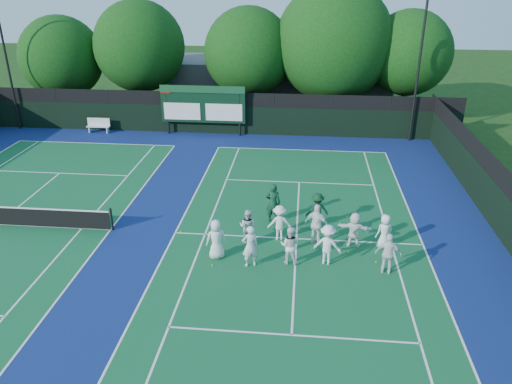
{
  "coord_description": "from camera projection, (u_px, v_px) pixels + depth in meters",
  "views": [
    {
      "loc": [
        0.11,
        -18.4,
        10.97
      ],
      "look_at": [
        -2.0,
        3.0,
        1.3
      ],
      "focal_mm": 35.0,
      "sensor_mm": 36.0,
      "label": 1
    }
  ],
  "objects": [
    {
      "name": "tree_c",
      "position": [
        251.0,
        55.0,
        37.25
      ],
      "size": [
        6.64,
        6.64,
        8.57
      ],
      "color": "black",
      "rests_on": "ground"
    },
    {
      "name": "player_back_1",
      "position": [
        279.0,
        223.0,
        21.78
      ],
      "size": [
        1.14,
        0.77,
        1.62
      ],
      "primitive_type": "imported",
      "rotation": [
        0.0,
        0.0,
        3.32
      ],
      "color": "white",
      "rests_on": "ground"
    },
    {
      "name": "coach_right",
      "position": [
        317.0,
        210.0,
        22.85
      ],
      "size": [
        1.21,
        0.92,
        1.67
      ],
      "primitive_type": "imported",
      "rotation": [
        0.0,
        0.0,
        3.45
      ],
      "color": "#0E341A",
      "rests_on": "ground"
    },
    {
      "name": "player_front_4",
      "position": [
        388.0,
        254.0,
        19.32
      ],
      "size": [
        1.07,
        0.59,
        1.72
      ],
      "primitive_type": "imported",
      "rotation": [
        0.0,
        0.0,
        2.96
      ],
      "color": "white",
      "rests_on": "ground"
    },
    {
      "name": "player_front_0",
      "position": [
        216.0,
        239.0,
        20.36
      ],
      "size": [
        0.97,
        0.78,
        1.71
      ],
      "primitive_type": "imported",
      "rotation": [
        0.0,
        0.0,
        3.46
      ],
      "color": "white",
      "rests_on": "ground"
    },
    {
      "name": "player_back_4",
      "position": [
        385.0,
        231.0,
        21.14
      ],
      "size": [
        0.89,
        0.75,
        1.54
      ],
      "primitive_type": "imported",
      "rotation": [
        0.0,
        0.0,
        3.56
      ],
      "color": "white",
      "rests_on": "ground"
    },
    {
      "name": "clubhouse",
      "position": [
        280.0,
        84.0,
        42.35
      ],
      "size": [
        18.0,
        6.0,
        4.0
      ],
      "primitive_type": "cube",
      "color": "#55565A",
      "rests_on": "ground"
    },
    {
      "name": "tree_d",
      "position": [
        336.0,
        46.0,
        36.39
      ],
      "size": [
        8.56,
        8.56,
        10.3
      ],
      "color": "black",
      "rests_on": "ground"
    },
    {
      "name": "tennis_ball_2",
      "position": [
        349.0,
        252.0,
        21.04
      ],
      "size": [
        0.07,
        0.07,
        0.07
      ],
      "primitive_type": "sphere",
      "color": "#B7D218",
      "rests_on": "ground"
    },
    {
      "name": "back_fence",
      "position": [
        218.0,
        115.0,
        35.71
      ],
      "size": [
        34.0,
        0.08,
        3.0
      ],
      "color": "black",
      "rests_on": "ground"
    },
    {
      "name": "bench",
      "position": [
        99.0,
        125.0,
        36.25
      ],
      "size": [
        1.67,
        0.45,
        1.05
      ],
      "color": "silver",
      "rests_on": "ground"
    },
    {
      "name": "player_back_0",
      "position": [
        248.0,
        226.0,
        21.52
      ],
      "size": [
        0.9,
        0.79,
        1.57
      ],
      "primitive_type": "imported",
      "rotation": [
        0.0,
        0.0,
        2.85
      ],
      "color": "silver",
      "rests_on": "ground"
    },
    {
      "name": "light_pole_right",
      "position": [
        421.0,
        47.0,
        32.2
      ],
      "size": [
        1.2,
        0.3,
        10.12
      ],
      "color": "black",
      "rests_on": "ground"
    },
    {
      "name": "player_back_3",
      "position": [
        354.0,
        230.0,
        21.24
      ],
      "size": [
        1.52,
        0.71,
        1.58
      ],
      "primitive_type": "imported",
      "rotation": [
        0.0,
        0.0,
        2.97
      ],
      "color": "white",
      "rests_on": "ground"
    },
    {
      "name": "light_pole_left",
      "position": [
        3.0,
        41.0,
        34.75
      ],
      "size": [
        1.2,
        0.3,
        10.12
      ],
      "color": "black",
      "rests_on": "ground"
    },
    {
      "name": "scoreboard",
      "position": [
        203.0,
        105.0,
        35.08
      ],
      "size": [
        6.0,
        0.21,
        3.55
      ],
      "color": "black",
      "rests_on": "ground"
    },
    {
      "name": "ground",
      "position": [
        296.0,
        250.0,
        21.21
      ],
      "size": [
        120.0,
        120.0,
        0.0
      ],
      "primitive_type": "plane",
      "color": "#16360E",
      "rests_on": "ground"
    },
    {
      "name": "tennis_ball_5",
      "position": [
        376.0,
        262.0,
        20.31
      ],
      "size": [
        0.07,
        0.07,
        0.07
      ],
      "primitive_type": "sphere",
      "color": "#B7D218",
      "rests_on": "ground"
    },
    {
      "name": "tree_e",
      "position": [
        411.0,
        55.0,
        36.15
      ],
      "size": [
        6.12,
        6.12,
        8.44
      ],
      "color": "black",
      "rests_on": "ground"
    },
    {
      "name": "tennis_ball_1",
      "position": [
        299.0,
        229.0,
        22.88
      ],
      "size": [
        0.07,
        0.07,
        0.07
      ],
      "primitive_type": "sphere",
      "color": "#B7D218",
      "rests_on": "ground"
    },
    {
      "name": "player_front_1",
      "position": [
        250.0,
        246.0,
        19.77
      ],
      "size": [
        0.77,
        0.64,
        1.8
      ],
      "primitive_type": "imported",
      "rotation": [
        0.0,
        0.0,
        3.52
      ],
      "color": "white",
      "rests_on": "ground"
    },
    {
      "name": "tennis_ball_4",
      "position": [
        347.0,
        217.0,
        24.0
      ],
      "size": [
        0.07,
        0.07,
        0.07
      ],
      "primitive_type": "sphere",
      "color": "#B7D218",
      "rests_on": "ground"
    },
    {
      "name": "player_front_3",
      "position": [
        327.0,
        245.0,
        19.95
      ],
      "size": [
        1.23,
        0.89,
        1.72
      ],
      "primitive_type": "imported",
      "rotation": [
        0.0,
        0.0,
        2.9
      ],
      "color": "white",
      "rests_on": "ground"
    },
    {
      "name": "near_court",
      "position": [
        296.0,
        239.0,
        22.11
      ],
      "size": [
        11.05,
        23.85,
        0.01
      ],
      "color": "#12572E",
      "rests_on": "ground"
    },
    {
      "name": "tennis_ball_3",
      "position": [
        181.0,
        232.0,
        22.64
      ],
      "size": [
        0.07,
        0.07,
        0.07
      ],
      "primitive_type": "sphere",
      "color": "#B7D218",
      "rests_on": "ground"
    },
    {
      "name": "tree_a",
      "position": [
        64.0,
        59.0,
        38.8
      ],
      "size": [
        6.34,
        6.34,
        7.81
      ],
      "color": "black",
      "rests_on": "ground"
    },
    {
      "name": "player_front_2",
      "position": [
        290.0,
        245.0,
        19.98
      ],
      "size": [
        0.9,
        0.76,
        1.65
      ],
      "primitive_type": "imported",
      "rotation": [
        0.0,
        0.0,
        2.95
      ],
      "color": "white",
      "rests_on": "ground"
    },
    {
      "name": "coach_left",
      "position": [
        273.0,
        203.0,
        23.26
      ],
      "size": [
        0.71,
        0.47,
        1.93
      ],
      "primitive_type": "imported",
      "rotation": [
        0.0,
        0.0,
        3.15
      ],
      "color": "#103B23",
      "rests_on": "ground"
    },
    {
      "name": "court_apron",
      "position": [
        164.0,
        232.0,
        22.65
      ],
      "size": [
        34.0,
        32.0,
        0.01
      ],
      "primitive_type": "cube",
      "color": "navy",
      "rests_on": "ground"
    },
    {
      "name": "tree_b",
      "position": [
        142.0,
        49.0,
        37.87
      ],
      "size": [
        6.84,
        6.84,
        8.99
      ],
      "color": "black",
      "rests_on": "ground"
    },
    {
      "name": "player_back_2",
      "position": [
        317.0,
        225.0,
        21.36
      ],
      "size": [
        1.19,
        0.85,
        1.87
      ],
      "primitive_type": "imported",
      "rotation": [
        0.0,
        0.0,
        2.74
      ],
      "color": "white",
      "rests_on": "ground"
    },
    {
      "name": "tennis_ball_0",
      "position": [
        212.0,
        266.0,
        20.07
      ],
      "size": [
        0.07,
        0.07,
        0.07
      ],
      "primitive_type": "sphere",
      "color": "#B7D218",
      "rests_on": "ground"
    }
  ]
}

